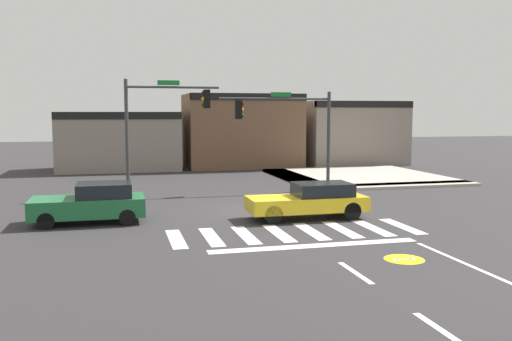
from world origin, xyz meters
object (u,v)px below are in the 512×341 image
at_px(traffic_signal_northeast, 287,121).
at_px(car_yellow, 311,200).
at_px(car_green, 92,203).
at_px(traffic_signal_northwest, 162,115).

relative_size(traffic_signal_northeast, car_yellow, 1.31).
relative_size(car_green, car_yellow, 0.89).
height_order(traffic_signal_northeast, car_yellow, traffic_signal_northeast).
distance_m(traffic_signal_northeast, car_green, 12.07).
relative_size(traffic_signal_northwest, car_green, 1.39).
relative_size(traffic_signal_northwest, car_yellow, 1.25).
distance_m(car_green, car_yellow, 8.37).
height_order(traffic_signal_northwest, car_yellow, traffic_signal_northwest).
xyz_separation_m(traffic_signal_northwest, car_yellow, (5.05, -7.97, -3.29)).
xyz_separation_m(traffic_signal_northeast, traffic_signal_northwest, (-6.51, 0.25, 0.31)).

